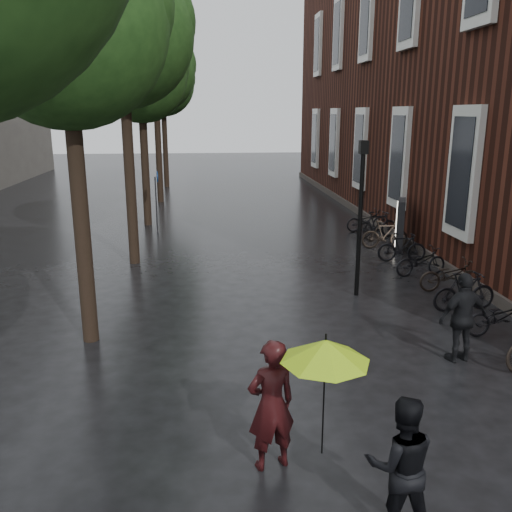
{
  "coord_description": "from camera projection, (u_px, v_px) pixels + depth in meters",
  "views": [
    {
      "loc": [
        -1.68,
        -3.78,
        4.62
      ],
      "look_at": [
        -0.64,
        6.9,
        1.76
      ],
      "focal_mm": 38.0,
      "sensor_mm": 36.0,
      "label": 1
    }
  ],
  "objects": [
    {
      "name": "brick_building",
      "position": [
        486.0,
        78.0,
        23.13
      ],
      "size": [
        10.2,
        33.2,
        12.0
      ],
      "color": "#38160F",
      "rests_on": "ground"
    },
    {
      "name": "street_trees",
      "position": [
        132.0,
        59.0,
        18.28
      ],
      "size": [
        4.33,
        34.03,
        8.91
      ],
      "color": "black",
      "rests_on": "ground"
    },
    {
      "name": "person_burgundy",
      "position": [
        271.0,
        405.0,
        7.07
      ],
      "size": [
        0.77,
        0.61,
        1.83
      ],
      "primitive_type": "imported",
      "rotation": [
        0.0,
        0.0,
        3.44
      ],
      "color": "black",
      "rests_on": "ground"
    },
    {
      "name": "person_black",
      "position": [
        400.0,
        465.0,
        6.02
      ],
      "size": [
        0.88,
        0.73,
        1.65
      ],
      "primitive_type": "imported",
      "rotation": [
        0.0,
        0.0,
        3.0
      ],
      "color": "black",
      "rests_on": "ground"
    },
    {
      "name": "lime_umbrella",
      "position": [
        325.0,
        351.0,
        6.34
      ],
      "size": [
        1.08,
        1.08,
        1.59
      ],
      "rotation": [
        0.0,
        0.0,
        0.31
      ],
      "color": "black",
      "rests_on": "ground"
    },
    {
      "name": "pedestrian_walking",
      "position": [
        463.0,
        318.0,
        10.18
      ],
      "size": [
        1.09,
        0.64,
        1.75
      ],
      "primitive_type": "imported",
      "rotation": [
        0.0,
        0.0,
        3.36
      ],
      "color": "black",
      "rests_on": "ground"
    },
    {
      "name": "parked_bicycles",
      "position": [
        421.0,
        259.0,
        15.82
      ],
      "size": [
        2.06,
        12.83,
        1.04
      ],
      "color": "black",
      "rests_on": "ground"
    },
    {
      "name": "ad_lightbox",
      "position": [
        400.0,
        225.0,
        18.43
      ],
      "size": [
        0.27,
        1.16,
        1.76
      ],
      "rotation": [
        0.0,
        0.0,
        -0.37
      ],
      "color": "black",
      "rests_on": "ground"
    },
    {
      "name": "lamp_post",
      "position": [
        361.0,
        204.0,
        13.49
      ],
      "size": [
        0.2,
        0.2,
        3.95
      ],
      "rotation": [
        0.0,
        0.0,
        0.34
      ],
      "color": "black",
      "rests_on": "ground"
    },
    {
      "name": "cycle_sign",
      "position": [
        157.0,
        192.0,
        21.11
      ],
      "size": [
        0.13,
        0.44,
        2.4
      ],
      "rotation": [
        0.0,
        0.0,
        0.15
      ],
      "color": "#262628",
      "rests_on": "ground"
    }
  ]
}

